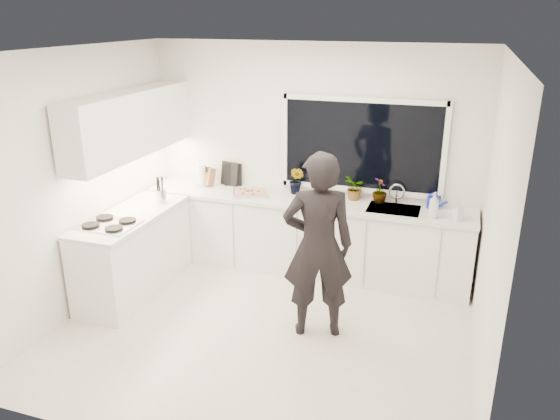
% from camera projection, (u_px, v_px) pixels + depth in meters
% --- Properties ---
extents(floor, '(4.00, 3.50, 0.02)m').
position_uv_depth(floor, '(263.00, 331.00, 5.48)').
color(floor, beige).
rests_on(floor, ground).
extents(wall_back, '(4.00, 0.02, 2.70)m').
position_uv_depth(wall_back, '(312.00, 158.00, 6.58)').
color(wall_back, white).
rests_on(wall_back, ground).
extents(wall_left, '(0.02, 3.50, 2.70)m').
position_uv_depth(wall_left, '(78.00, 183.00, 5.62)').
color(wall_left, white).
rests_on(wall_left, ground).
extents(wall_right, '(0.02, 3.50, 2.70)m').
position_uv_depth(wall_right, '(493.00, 229.00, 4.41)').
color(wall_right, white).
rests_on(wall_right, ground).
extents(ceiling, '(4.00, 3.50, 0.02)m').
position_uv_depth(ceiling, '(259.00, 49.00, 4.55)').
color(ceiling, white).
rests_on(ceiling, wall_back).
extents(window, '(1.80, 0.02, 1.00)m').
position_uv_depth(window, '(361.00, 146.00, 6.31)').
color(window, black).
rests_on(window, wall_back).
extents(base_cabinets_back, '(3.92, 0.58, 0.88)m').
position_uv_depth(base_cabinets_back, '(304.00, 236.00, 6.62)').
color(base_cabinets_back, white).
rests_on(base_cabinets_back, floor).
extents(base_cabinets_left, '(0.58, 1.60, 0.88)m').
position_uv_depth(base_cabinets_left, '(134.00, 254.00, 6.14)').
color(base_cabinets_left, white).
rests_on(base_cabinets_left, floor).
extents(countertop_back, '(3.94, 0.62, 0.04)m').
position_uv_depth(countertop_back, '(304.00, 201.00, 6.45)').
color(countertop_back, silver).
rests_on(countertop_back, base_cabinets_back).
extents(countertop_left, '(0.62, 1.60, 0.04)m').
position_uv_depth(countertop_left, '(130.00, 216.00, 5.98)').
color(countertop_left, silver).
rests_on(countertop_left, base_cabinets_left).
extents(upper_cabinets, '(0.34, 2.10, 0.70)m').
position_uv_depth(upper_cabinets, '(131.00, 123.00, 6.01)').
color(upper_cabinets, white).
rests_on(upper_cabinets, wall_left).
extents(sink, '(0.58, 0.42, 0.14)m').
position_uv_depth(sink, '(393.00, 213.00, 6.16)').
color(sink, silver).
rests_on(sink, countertop_back).
extents(faucet, '(0.03, 0.03, 0.22)m').
position_uv_depth(faucet, '(397.00, 194.00, 6.28)').
color(faucet, silver).
rests_on(faucet, countertop_back).
extents(stovetop, '(0.56, 0.48, 0.03)m').
position_uv_depth(stovetop, '(109.00, 224.00, 5.67)').
color(stovetop, black).
rests_on(stovetop, countertop_left).
extents(person, '(0.78, 0.64, 1.85)m').
position_uv_depth(person, '(318.00, 246.00, 5.15)').
color(person, black).
rests_on(person, floor).
extents(pizza_tray, '(0.51, 0.45, 0.03)m').
position_uv_depth(pizza_tray, '(251.00, 193.00, 6.62)').
color(pizza_tray, silver).
rests_on(pizza_tray, countertop_back).
extents(pizza, '(0.46, 0.40, 0.01)m').
position_uv_depth(pizza, '(251.00, 192.00, 6.62)').
color(pizza, red).
rests_on(pizza, pizza_tray).
extents(watering_can, '(0.17, 0.17, 0.13)m').
position_uv_depth(watering_can, '(433.00, 203.00, 6.14)').
color(watering_can, '#1529C9').
rests_on(watering_can, countertop_back).
extents(paper_towel_roll, '(0.14, 0.14, 0.26)m').
position_uv_depth(paper_towel_roll, '(202.00, 176.00, 6.92)').
color(paper_towel_roll, white).
rests_on(paper_towel_roll, countertop_back).
extents(knife_block, '(0.16, 0.14, 0.22)m').
position_uv_depth(knife_block, '(209.00, 177.00, 6.94)').
color(knife_block, brown).
rests_on(knife_block, countertop_back).
extents(utensil_crock, '(0.14, 0.14, 0.16)m').
position_uv_depth(utensil_crock, '(161.00, 196.00, 6.31)').
color(utensil_crock, '#B9BABE').
rests_on(utensil_crock, countertop_left).
extents(picture_frame_large, '(0.22, 0.08, 0.28)m').
position_uv_depth(picture_frame_large, '(233.00, 175.00, 6.93)').
color(picture_frame_large, black).
rests_on(picture_frame_large, countertop_back).
extents(picture_frame_small, '(0.25, 0.08, 0.30)m').
position_uv_depth(picture_frame_small, '(230.00, 174.00, 6.94)').
color(picture_frame_small, black).
rests_on(picture_frame_small, countertop_back).
extents(herb_plants, '(1.22, 0.33, 0.34)m').
position_uv_depth(herb_plants, '(341.00, 186.00, 6.42)').
color(herb_plants, '#26662D').
rests_on(herb_plants, countertop_back).
extents(soap_bottles, '(0.38, 0.13, 0.28)m').
position_uv_depth(soap_bottles, '(442.00, 207.00, 5.81)').
color(soap_bottles, '#D8BF66').
rests_on(soap_bottles, countertop_back).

